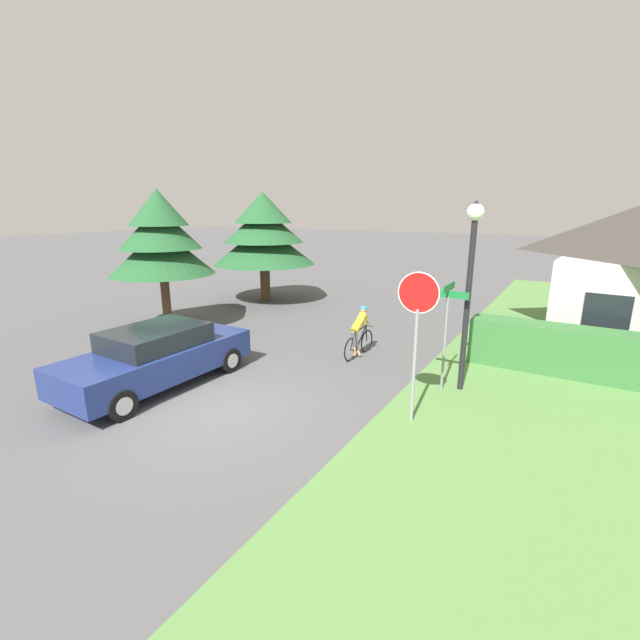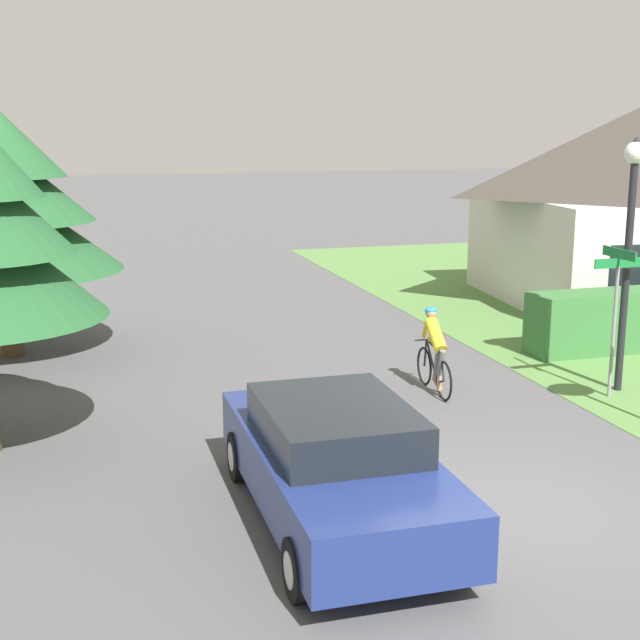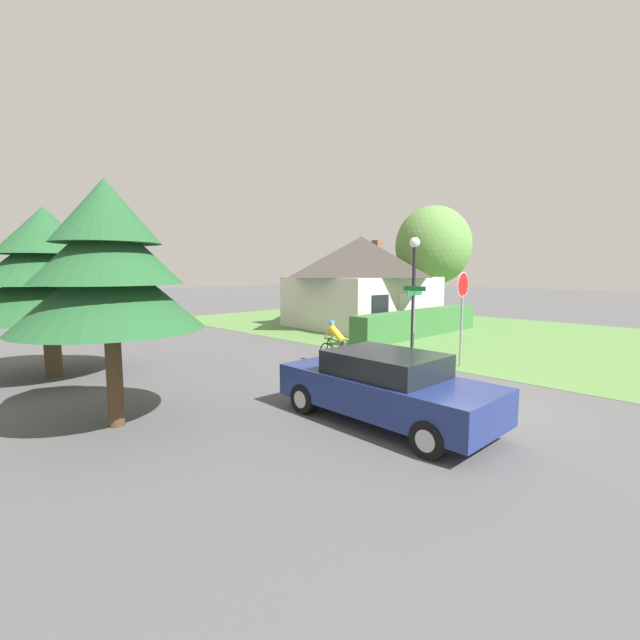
{
  "view_description": "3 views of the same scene",
  "coord_description": "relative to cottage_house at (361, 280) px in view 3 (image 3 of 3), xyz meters",
  "views": [
    {
      "loc": [
        6.41,
        -5.99,
        4.18
      ],
      "look_at": [
        0.39,
        3.93,
        1.14
      ],
      "focal_mm": 24.0,
      "sensor_mm": 36.0,
      "label": 1
    },
    {
      "loc": [
        -4.92,
        -8.99,
        4.63
      ],
      "look_at": [
        -1.23,
        3.34,
        1.73
      ],
      "focal_mm": 50.0,
      "sensor_mm": 36.0,
      "label": 2
    },
    {
      "loc": [
        -8.84,
        -4.9,
        3.09
      ],
      "look_at": [
        -0.37,
        3.81,
        1.69
      ],
      "focal_mm": 24.0,
      "sensor_mm": 36.0,
      "label": 3
    }
  ],
  "objects": [
    {
      "name": "grass_verge_right",
      "position": [
        1.89,
        -6.55,
        -2.57
      ],
      "size": [
        16.0,
        36.0,
        0.01
      ],
      "primitive_type": "cube",
      "color": "#568442",
      "rests_on": "ground"
    },
    {
      "name": "cyclist",
      "position": [
        -8.08,
        -5.86,
        -1.87
      ],
      "size": [
        0.44,
        1.65,
        1.48
      ],
      "rotation": [
        0.0,
        0.0,
        1.52
      ],
      "color": "black",
      "rests_on": "ground"
    },
    {
      "name": "ground_plane",
      "position": [
        -9.32,
        -10.55,
        -2.57
      ],
      "size": [
        140.0,
        140.0,
        0.0
      ],
      "primitive_type": "plane",
      "color": "#515154"
    },
    {
      "name": "sedan_left_lane",
      "position": [
        -11.29,
        -10.28,
        -1.84
      ],
      "size": [
        1.96,
        4.62,
        1.45
      ],
      "rotation": [
        0.0,
        0.0,
        1.56
      ],
      "color": "navy",
      "rests_on": "ground"
    },
    {
      "name": "street_lamp",
      "position": [
        -4.96,
        -6.72,
        0.42
      ],
      "size": [
        0.37,
        0.37,
        4.36
      ],
      "color": "black",
      "rests_on": "ground"
    },
    {
      "name": "conifer_tall_far",
      "position": [
        -15.2,
        -1.19,
        0.5
      ],
      "size": [
        4.55,
        4.55,
        4.89
      ],
      "color": "#4C3823",
      "rests_on": "ground"
    },
    {
      "name": "cottage_house",
      "position": [
        0.0,
        0.0,
        0.0
      ],
      "size": [
        7.63,
        7.46,
        4.96
      ],
      "rotation": [
        0.0,
        0.0,
        -0.09
      ],
      "color": "beige",
      "rests_on": "ground"
    },
    {
      "name": "street_name_sign",
      "position": [
        -5.33,
        -7.0,
        -0.79
      ],
      "size": [
        0.9,
        0.9,
        2.55
      ],
      "color": "gray",
      "rests_on": "ground"
    },
    {
      "name": "deciduous_tree_right",
      "position": [
        5.66,
        -1.03,
        2.07
      ],
      "size": [
        4.65,
        4.65,
        7.09
      ],
      "color": "#4C3823",
      "rests_on": "ground"
    },
    {
      "name": "conifer_tall_near",
      "position": [
        -15.31,
        -6.67,
        0.6
      ],
      "size": [
        3.53,
        3.53,
        4.83
      ],
      "color": "#4C3823",
      "rests_on": "ground"
    },
    {
      "name": "stop_sign",
      "position": [
        -5.42,
        -8.86,
        -0.38
      ],
      "size": [
        0.79,
        0.08,
        3.05
      ],
      "rotation": [
        0.0,
        0.0,
        3.21
      ],
      "color": "gray",
      "rests_on": "ground"
    },
    {
      "name": "hedge_row",
      "position": [
        -0.75,
        -4.32,
        -1.95
      ],
      "size": [
        9.01,
        0.9,
        1.25
      ],
      "primitive_type": "cube",
      "color": "#387038",
      "rests_on": "ground"
    }
  ]
}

